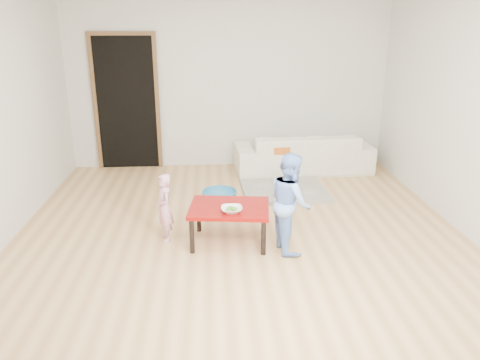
{
  "coord_description": "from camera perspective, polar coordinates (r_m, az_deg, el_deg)",
  "views": [
    {
      "loc": [
        -0.31,
        -4.92,
        2.28
      ],
      "look_at": [
        0.0,
        -0.2,
        0.65
      ],
      "focal_mm": 35.0,
      "sensor_mm": 36.0,
      "label": 1
    }
  ],
  "objects": [
    {
      "name": "child_blue",
      "position": [
        4.78,
        6.16,
        -2.71
      ],
      "size": [
        0.46,
        0.56,
        1.04
      ],
      "primitive_type": "imported",
      "rotation": [
        0.0,
        0.0,
        1.72
      ],
      "color": "#6998F5",
      "rests_on": "floor"
    },
    {
      "name": "sofa",
      "position": [
        7.38,
        7.67,
        3.34
      ],
      "size": [
        2.14,
        0.94,
        0.61
      ],
      "primitive_type": "imported",
      "rotation": [
        0.0,
        0.0,
        3.2
      ],
      "color": "white",
      "rests_on": "floor"
    },
    {
      "name": "red_table",
      "position": [
        5.01,
        -1.3,
        -5.43
      ],
      "size": [
        0.9,
        0.71,
        0.41
      ],
      "primitive_type": null,
      "rotation": [
        0.0,
        0.0,
        -0.12
      ],
      "color": "maroon",
      "rests_on": "floor"
    },
    {
      "name": "floor",
      "position": [
        5.43,
        -0.14,
        -5.81
      ],
      "size": [
        5.0,
        5.0,
        0.01
      ],
      "primitive_type": "cube",
      "color": "tan",
      "rests_on": "ground"
    },
    {
      "name": "cushion",
      "position": [
        7.02,
        4.34,
        3.89
      ],
      "size": [
        0.41,
        0.37,
        0.11
      ],
      "primitive_type": "cube",
      "rotation": [
        0.0,
        0.0,
        -0.04
      ],
      "color": "#CB5F16",
      "rests_on": "sofa"
    },
    {
      "name": "bowl",
      "position": [
        4.77,
        -1.02,
        -3.63
      ],
      "size": [
        0.22,
        0.22,
        0.05
      ],
      "primitive_type": "imported",
      "color": "white",
      "rests_on": "red_table"
    },
    {
      "name": "right_wall",
      "position": [
        5.75,
        25.81,
        7.33
      ],
      "size": [
        0.02,
        5.0,
        2.6
      ],
      "primitive_type": "cube",
      "color": "silver",
      "rests_on": "floor"
    },
    {
      "name": "basin",
      "position": [
        6.17,
        -2.5,
        -1.97
      ],
      "size": [
        0.46,
        0.46,
        0.14
      ],
      "primitive_type": "imported",
      "color": "teal",
      "rests_on": "floor"
    },
    {
      "name": "child_pink",
      "position": [
        5.06,
        -9.21,
        -3.38
      ],
      "size": [
        0.26,
        0.32,
        0.75
      ],
      "primitive_type": "imported",
      "rotation": [
        0.0,
        0.0,
        -1.23
      ],
      "color": "pink",
      "rests_on": "floor"
    },
    {
      "name": "doorway",
      "position": [
        7.61,
        -13.64,
        9.01
      ],
      "size": [
        1.02,
        0.08,
        2.11
      ],
      "primitive_type": null,
      "color": "brown",
      "rests_on": "back_wall"
    },
    {
      "name": "blanket",
      "position": [
        6.5,
        5.41,
        -1.32
      ],
      "size": [
        1.17,
        0.99,
        0.06
      ],
      "primitive_type": null,
      "rotation": [
        0.0,
        0.0,
        0.04
      ],
      "color": "#AFA99A",
      "rests_on": "floor"
    },
    {
      "name": "back_wall",
      "position": [
        7.49,
        -1.38,
        11.5
      ],
      "size": [
        5.0,
        0.02,
        2.6
      ],
      "primitive_type": "cube",
      "color": "silver",
      "rests_on": "floor"
    },
    {
      "name": "broccoli",
      "position": [
        4.77,
        -1.02,
        -3.61
      ],
      "size": [
        0.12,
        0.12,
        0.06
      ],
      "primitive_type": null,
      "color": "#2D5919",
      "rests_on": "red_table"
    }
  ]
}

